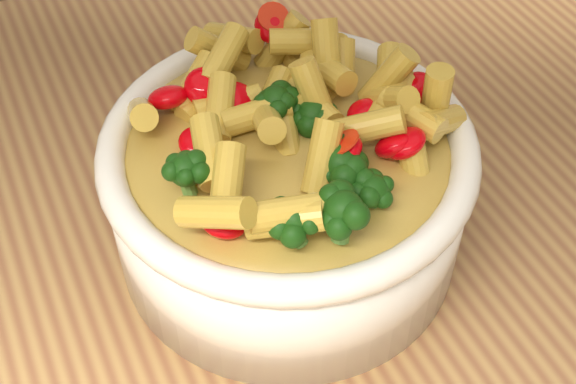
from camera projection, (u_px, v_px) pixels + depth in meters
name	position (u px, v px, depth m)	size (l,w,h in m)	color
table	(396.00, 321.00, 0.62)	(1.20, 0.80, 0.90)	#AB7F49
serving_bowl	(288.00, 191.00, 0.51)	(0.23, 0.23, 0.10)	white
pasta_salad	(288.00, 119.00, 0.46)	(0.18, 0.18, 0.04)	#E2CA47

